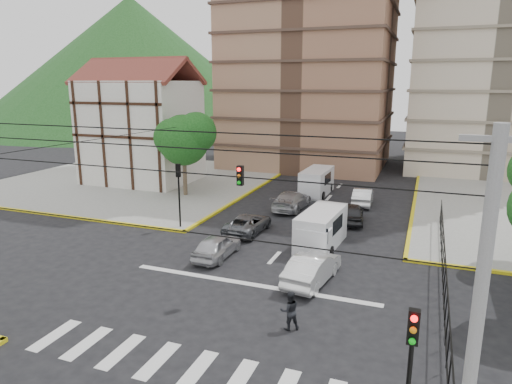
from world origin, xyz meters
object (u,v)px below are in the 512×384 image
at_px(van_left_lane, 316,183).
at_px(pedestrian_crosswalk, 290,310).
at_px(traffic_light_se, 410,363).
at_px(traffic_light_nw, 179,185).
at_px(car_silver_front_left, 217,246).
at_px(van_right_lane, 320,231).
at_px(car_white_front_right, 312,268).

xyz_separation_m(van_left_lane, pedestrian_crosswalk, (4.37, -22.76, -0.29)).
xyz_separation_m(traffic_light_se, van_left_lane, (-9.12, 28.37, -1.99)).
xyz_separation_m(traffic_light_nw, car_silver_front_left, (4.66, -3.89, -2.42)).
relative_size(van_left_lane, pedestrian_crosswalk, 3.11).
height_order(traffic_light_se, pedestrian_crosswalk, traffic_light_se).
bearing_deg(traffic_light_nw, pedestrian_crosswalk, -42.64).
distance_m(traffic_light_se, van_right_lane, 16.47).
xyz_separation_m(van_left_lane, car_silver_front_left, (-1.82, -16.66, -0.43)).
distance_m(traffic_light_se, traffic_light_nw, 22.06).
relative_size(van_right_lane, car_white_front_right, 1.13).
bearing_deg(car_white_front_right, car_silver_front_left, -5.29).
relative_size(traffic_light_nw, pedestrian_crosswalk, 2.65).
height_order(car_white_front_right, pedestrian_crosswalk, pedestrian_crosswalk).
bearing_deg(car_silver_front_left, traffic_light_se, 133.56).
xyz_separation_m(car_silver_front_left, pedestrian_crosswalk, (6.19, -6.10, 0.14)).
bearing_deg(van_left_lane, traffic_light_nw, -115.11).
bearing_deg(traffic_light_nw, van_right_lane, -1.65).
distance_m(traffic_light_nw, car_silver_front_left, 6.53).
bearing_deg(van_right_lane, traffic_light_nw, -177.12).
distance_m(car_white_front_right, pedestrian_crosswalk, 4.75).
height_order(traffic_light_nw, pedestrian_crosswalk, traffic_light_nw).
distance_m(traffic_light_se, car_silver_front_left, 16.21).
height_order(traffic_light_nw, van_right_lane, traffic_light_nw).
bearing_deg(pedestrian_crosswalk, car_silver_front_left, -76.40).
distance_m(van_right_lane, van_left_lane, 13.49).
distance_m(traffic_light_nw, car_white_front_right, 12.09).
xyz_separation_m(van_left_lane, car_white_front_right, (4.15, -18.02, -0.37)).
height_order(van_right_lane, car_silver_front_left, van_right_lane).
bearing_deg(traffic_light_se, van_left_lane, 107.82).
xyz_separation_m(van_right_lane, van_left_lane, (-3.40, 13.06, 0.02)).
distance_m(traffic_light_nw, van_left_lane, 14.46).
relative_size(traffic_light_nw, van_left_lane, 0.85).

